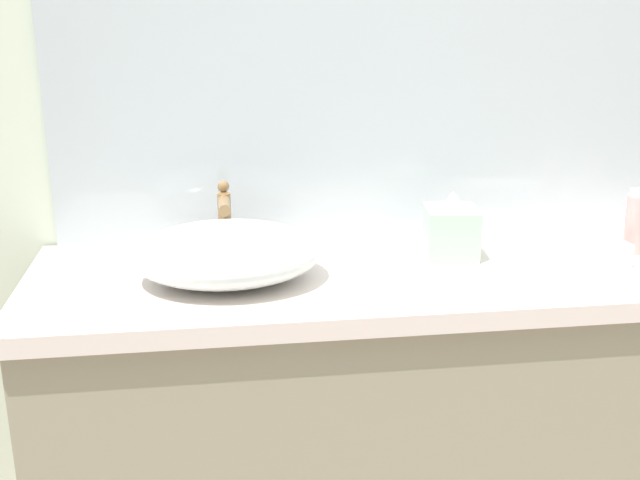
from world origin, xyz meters
TOP-DOWN VIEW (x-y plane):
  - bathroom_wall_rear at (0.00, 0.73)m, footprint 6.00×0.06m
  - vanity_counter at (-0.10, 0.42)m, footprint 1.71×0.55m
  - sink_basin at (-0.51, 0.39)m, footprint 0.41×0.32m
  - faucet at (-0.51, 0.57)m, footprint 0.03×0.14m
  - lotion_bottle at (0.47, 0.45)m, footprint 0.05×0.05m
  - tissue_box at (0.02, 0.48)m, footprint 0.13×0.13m
  - folded_hand_towel at (0.30, 0.39)m, footprint 0.21×0.14m

SIDE VIEW (x-z plane):
  - vanity_counter at x=-0.10m, z-range 0.00..0.92m
  - folded_hand_towel at x=0.30m, z-range 0.92..0.97m
  - sink_basin at x=-0.51m, z-range 0.92..1.04m
  - tissue_box at x=0.02m, z-range 0.90..1.06m
  - lotion_bottle at x=0.47m, z-range 0.92..1.07m
  - faucet at x=-0.51m, z-range 0.93..1.10m
  - bathroom_wall_rear at x=0.00m, z-range 0.00..2.60m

